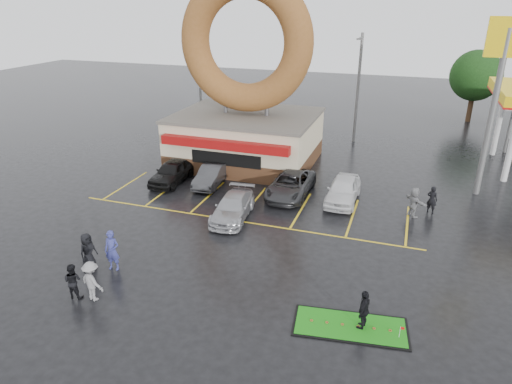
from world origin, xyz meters
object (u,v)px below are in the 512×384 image
(car_grey, at_px, (290,185))
(dumpster, at_px, (196,146))
(shell_sign, at_px, (500,76))
(car_silver, at_px, (233,207))
(donut_shop, at_px, (246,104))
(putting_green, at_px, (350,326))
(streetlight_mid, at_px, (358,86))
(person_blue, at_px, (112,250))
(person_cameraman, at_px, (364,310))
(car_dgrey, at_px, (211,175))
(streetlight_left, at_px, (199,79))
(car_white, at_px, (343,190))
(car_black, at_px, (172,172))

(car_grey, distance_m, dumpster, 10.91)
(shell_sign, relative_size, car_silver, 2.38)
(donut_shop, bearing_deg, putting_green, -58.25)
(streetlight_mid, height_order, person_blue, streetlight_mid)
(person_cameraman, xyz_separation_m, putting_green, (-0.43, -0.09, -0.80))
(car_dgrey, height_order, car_silver, car_dgrey)
(person_cameraman, bearing_deg, car_grey, -139.47)
(person_cameraman, relative_size, dumpster, 0.92)
(donut_shop, xyz_separation_m, car_grey, (4.81, -5.04, -3.76))
(car_dgrey, bearing_deg, donut_shop, 78.99)
(person_cameraman, height_order, dumpster, person_cameraman)
(shell_sign, bearing_deg, putting_green, -110.27)
(streetlight_mid, distance_m, person_cameraman, 25.00)
(car_silver, xyz_separation_m, car_grey, (2.23, 4.20, 0.06))
(streetlight_mid, bearing_deg, putting_green, -82.46)
(dumpster, bearing_deg, donut_shop, 4.45)
(person_blue, distance_m, putting_green, 10.94)
(streetlight_left, xyz_separation_m, putting_green, (17.25, -23.50, -4.75))
(car_white, height_order, putting_green, car_white)
(shell_sign, distance_m, streetlight_mid, 12.93)
(car_silver, height_order, putting_green, car_silver)
(car_black, relative_size, person_blue, 2.25)
(car_black, xyz_separation_m, car_grey, (8.10, 0.46, -0.04))
(shell_sign, relative_size, person_blue, 5.46)
(car_silver, bearing_deg, dumpster, 120.00)
(streetlight_mid, height_order, car_dgrey, streetlight_mid)
(streetlight_mid, relative_size, car_white, 2.02)
(car_dgrey, distance_m, car_silver, 5.25)
(streetlight_mid, bearing_deg, car_dgrey, -120.31)
(car_dgrey, relative_size, dumpster, 2.23)
(donut_shop, xyz_separation_m, shell_sign, (16.00, -0.97, 2.91))
(dumpster, relative_size, putting_green, 0.40)
(car_white, bearing_deg, putting_green, -79.23)
(donut_shop, relative_size, car_silver, 3.03)
(car_dgrey, bearing_deg, shell_sign, 9.75)
(streetlight_left, distance_m, car_grey, 17.32)
(person_cameraman, bearing_deg, person_blue, -79.04)
(donut_shop, xyz_separation_m, car_white, (8.10, -4.97, -3.71))
(car_black, xyz_separation_m, putting_green, (13.54, -11.05, -0.71))
(donut_shop, xyz_separation_m, person_cameraman, (10.68, -16.46, -3.63))
(dumpster, bearing_deg, streetlight_left, 124.24)
(car_grey, relative_size, car_white, 1.14)
(donut_shop, relative_size, putting_green, 2.99)
(car_white, bearing_deg, shell_sign, 27.16)
(shell_sign, height_order, streetlight_left, shell_sign)
(car_black, distance_m, car_dgrey, 2.71)
(car_dgrey, xyz_separation_m, person_blue, (-0.02, -10.92, 0.31))
(donut_shop, height_order, dumpster, donut_shop)
(person_cameraman, bearing_deg, car_silver, -118.38)
(person_cameraman, distance_m, putting_green, 0.91)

